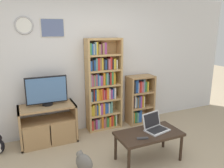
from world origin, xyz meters
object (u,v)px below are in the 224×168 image
laptop (155,126)px  remote_near_laptop (143,138)px  television (47,91)px  bookshelf_tall (102,87)px  cat (84,162)px  tv_stand (48,124)px  bookshelf_short (138,99)px  coffee_table (149,136)px

laptop → remote_near_laptop: laptop is taller
television → bookshelf_tall: bookshelf_tall is taller
remote_near_laptop → cat: size_ratio=0.36×
tv_stand → television: television is taller
cat → laptop: bearing=-35.2°
bookshelf_short → cat: (-1.56, -1.17, -0.37)m
television → coffee_table: 1.85m
laptop → bookshelf_short: bearing=58.0°
remote_near_laptop → bookshelf_tall: bearing=-162.7°
bookshelf_short → remote_near_laptop: (-0.77, -1.43, -0.04)m
tv_stand → laptop: size_ratio=2.38×
television → cat: (0.30, -1.10, -0.79)m
bookshelf_short → remote_near_laptop: 1.62m
television → bookshelf_short: (1.86, 0.08, -0.42)m
coffee_table → television: bearing=136.2°
television → bookshelf_short: 1.91m
remote_near_laptop → cat: 0.89m
bookshelf_short → cat: bookshelf_short is taller
laptop → remote_near_laptop: 0.37m
television → remote_near_laptop: bearing=-51.1°
coffee_table → laptop: (0.14, 0.05, 0.12)m
tv_stand → television: size_ratio=1.38×
laptop → bookshelf_tall: bearing=93.2°
remote_near_laptop → television: bearing=-124.9°
television → laptop: (1.41, -1.18, -0.41)m
television → bookshelf_tall: (1.06, 0.10, -0.07)m
bookshelf_short → coffee_table: bearing=-114.2°
television → bookshelf_short: bearing=2.4°
cat → coffee_table: bearing=-38.6°
laptop → cat: 1.18m
television → laptop: size_ratio=1.73×
tv_stand → coffee_table: tv_stand is taller
coffee_table → tv_stand: bearing=137.6°
television → cat: television is taller
coffee_table → laptop: size_ratio=2.45×
coffee_table → remote_near_laptop: remote_near_laptop is taller
bookshelf_tall → cat: bookshelf_tall is taller
television → coffee_table: television is taller
bookshelf_tall → cat: 1.59m
bookshelf_short → coffee_table: bookshelf_short is taller
bookshelf_short → remote_near_laptop: bearing=-118.4°
coffee_table → cat: 1.02m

